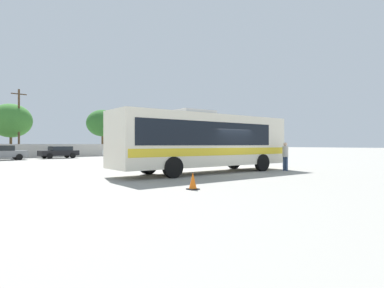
{
  "coord_description": "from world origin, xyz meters",
  "views": [
    {
      "loc": [
        -13.35,
        -12.47,
        1.64
      ],
      "look_at": [
        0.13,
        3.36,
        1.66
      ],
      "focal_mm": 29.36,
      "sensor_mm": 36.0,
      "label": 1
    }
  ],
  "objects_px": {
    "attendant_by_bus_door": "(285,155)",
    "utility_pole_near": "(19,122)",
    "parked_car_rightmost_white": "(122,151)",
    "roadside_tree_midleft": "(11,121)",
    "roadside_tree_midright": "(102,123)",
    "traffic_cone_on_apron": "(193,181)",
    "parked_car_second_grey": "(2,152)",
    "parked_car_third_black": "(59,152)",
    "coach_bus_cream_yellow": "(204,140)"
  },
  "relations": [
    {
      "from": "attendant_by_bus_door",
      "to": "utility_pole_near",
      "type": "distance_m",
      "value": 34.05
    },
    {
      "from": "parked_car_rightmost_white",
      "to": "roadside_tree_midleft",
      "type": "bearing_deg",
      "value": 144.16
    },
    {
      "from": "attendant_by_bus_door",
      "to": "parked_car_rightmost_white",
      "type": "xyz_separation_m",
      "value": [
        2.63,
        26.29,
        -0.2
      ]
    },
    {
      "from": "roadside_tree_midright",
      "to": "traffic_cone_on_apron",
      "type": "relative_size",
      "value": 11.09
    },
    {
      "from": "roadside_tree_midleft",
      "to": "traffic_cone_on_apron",
      "type": "relative_size",
      "value": 10.69
    },
    {
      "from": "attendant_by_bus_door",
      "to": "parked_car_second_grey",
      "type": "height_order",
      "value": "attendant_by_bus_door"
    },
    {
      "from": "parked_car_third_black",
      "to": "roadside_tree_midleft",
      "type": "xyz_separation_m",
      "value": [
        -3.68,
        7.34,
        3.92
      ]
    },
    {
      "from": "utility_pole_near",
      "to": "roadside_tree_midright",
      "type": "relative_size",
      "value": 1.21
    },
    {
      "from": "parked_car_second_grey",
      "to": "attendant_by_bus_door",
      "type": "bearing_deg",
      "value": -67.07
    },
    {
      "from": "roadside_tree_midleft",
      "to": "coach_bus_cream_yellow",
      "type": "bearing_deg",
      "value": -83.26
    },
    {
      "from": "parked_car_third_black",
      "to": "parked_car_second_grey",
      "type": "bearing_deg",
      "value": -171.66
    },
    {
      "from": "parked_car_third_black",
      "to": "parked_car_rightmost_white",
      "type": "xyz_separation_m",
      "value": [
        7.73,
        -0.9,
        0.05
      ]
    },
    {
      "from": "roadside_tree_midright",
      "to": "parked_car_second_grey",
      "type": "bearing_deg",
      "value": -148.4
    },
    {
      "from": "coach_bus_cream_yellow",
      "to": "traffic_cone_on_apron",
      "type": "relative_size",
      "value": 17.75
    },
    {
      "from": "utility_pole_near",
      "to": "parked_car_third_black",
      "type": "bearing_deg",
      "value": -61.46
    },
    {
      "from": "coach_bus_cream_yellow",
      "to": "parked_car_third_black",
      "type": "height_order",
      "value": "coach_bus_cream_yellow"
    },
    {
      "from": "attendant_by_bus_door",
      "to": "traffic_cone_on_apron",
      "type": "height_order",
      "value": "attendant_by_bus_door"
    },
    {
      "from": "coach_bus_cream_yellow",
      "to": "parked_car_rightmost_white",
      "type": "bearing_deg",
      "value": 72.58
    },
    {
      "from": "attendant_by_bus_door",
      "to": "roadside_tree_midright",
      "type": "distance_m",
      "value": 36.17
    },
    {
      "from": "attendant_by_bus_door",
      "to": "roadside_tree_midleft",
      "type": "bearing_deg",
      "value": 104.27
    },
    {
      "from": "utility_pole_near",
      "to": "roadside_tree_midleft",
      "type": "height_order",
      "value": "utility_pole_near"
    },
    {
      "from": "parked_car_third_black",
      "to": "parked_car_rightmost_white",
      "type": "distance_m",
      "value": 7.79
    },
    {
      "from": "roadside_tree_midleft",
      "to": "traffic_cone_on_apron",
      "type": "height_order",
      "value": "roadside_tree_midleft"
    },
    {
      "from": "parked_car_rightmost_white",
      "to": "traffic_cone_on_apron",
      "type": "height_order",
      "value": "parked_car_rightmost_white"
    },
    {
      "from": "attendant_by_bus_door",
      "to": "parked_car_rightmost_white",
      "type": "relative_size",
      "value": 0.38
    },
    {
      "from": "roadside_tree_midleft",
      "to": "parked_car_second_grey",
      "type": "bearing_deg",
      "value": -105.94
    },
    {
      "from": "coach_bus_cream_yellow",
      "to": "parked_car_third_black",
      "type": "distance_m",
      "value": 25.09
    },
    {
      "from": "parked_car_third_black",
      "to": "utility_pole_near",
      "type": "bearing_deg",
      "value": 118.54
    },
    {
      "from": "attendant_by_bus_door",
      "to": "parked_car_rightmost_white",
      "type": "height_order",
      "value": "attendant_by_bus_door"
    },
    {
      "from": "coach_bus_cream_yellow",
      "to": "parked_car_second_grey",
      "type": "height_order",
      "value": "coach_bus_cream_yellow"
    },
    {
      "from": "coach_bus_cream_yellow",
      "to": "attendant_by_bus_door",
      "type": "relative_size",
      "value": 6.44
    },
    {
      "from": "utility_pole_near",
      "to": "roadside_tree_midright",
      "type": "height_order",
      "value": "utility_pole_near"
    },
    {
      "from": "parked_car_third_black",
      "to": "traffic_cone_on_apron",
      "type": "height_order",
      "value": "parked_car_third_black"
    },
    {
      "from": "parked_car_rightmost_white",
      "to": "roadside_tree_midleft",
      "type": "height_order",
      "value": "roadside_tree_midleft"
    },
    {
      "from": "parked_car_third_black",
      "to": "utility_pole_near",
      "type": "relative_size",
      "value": 0.51
    },
    {
      "from": "utility_pole_near",
      "to": "traffic_cone_on_apron",
      "type": "bearing_deg",
      "value": -92.5
    },
    {
      "from": "parked_car_second_grey",
      "to": "traffic_cone_on_apron",
      "type": "height_order",
      "value": "parked_car_second_grey"
    },
    {
      "from": "traffic_cone_on_apron",
      "to": "attendant_by_bus_door",
      "type": "bearing_deg",
      "value": 14.35
    },
    {
      "from": "roadside_tree_midright",
      "to": "utility_pole_near",
      "type": "bearing_deg",
      "value": -167.07
    },
    {
      "from": "utility_pole_near",
      "to": "parked_car_second_grey",
      "type": "bearing_deg",
      "value": -114.08
    },
    {
      "from": "roadside_tree_midleft",
      "to": "roadside_tree_midright",
      "type": "height_order",
      "value": "roadside_tree_midright"
    },
    {
      "from": "attendant_by_bus_door",
      "to": "traffic_cone_on_apron",
      "type": "distance_m",
      "value": 10.07
    },
    {
      "from": "coach_bus_cream_yellow",
      "to": "utility_pole_near",
      "type": "bearing_deg",
      "value": 96.03
    },
    {
      "from": "utility_pole_near",
      "to": "roadside_tree_midleft",
      "type": "xyz_separation_m",
      "value": [
        -0.59,
        1.66,
        0.21
      ]
    },
    {
      "from": "parked_car_second_grey",
      "to": "utility_pole_near",
      "type": "height_order",
      "value": "utility_pole_near"
    },
    {
      "from": "attendant_by_bus_door",
      "to": "roadside_tree_midleft",
      "type": "xyz_separation_m",
      "value": [
        -8.78,
        34.53,
        3.68
      ]
    },
    {
      "from": "attendant_by_bus_door",
      "to": "parked_car_second_grey",
      "type": "bearing_deg",
      "value": 112.93
    },
    {
      "from": "parked_car_third_black",
      "to": "attendant_by_bus_door",
      "type": "bearing_deg",
      "value": -79.37
    },
    {
      "from": "roadside_tree_midleft",
      "to": "parked_car_rightmost_white",
      "type": "bearing_deg",
      "value": -35.84
    },
    {
      "from": "parked_car_second_grey",
      "to": "utility_pole_near",
      "type": "distance_m",
      "value": 8.07
    }
  ]
}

